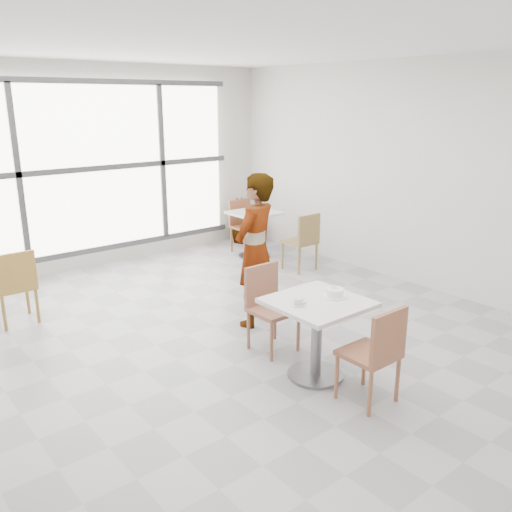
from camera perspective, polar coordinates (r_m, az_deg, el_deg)
floor at (r=5.81m, az=-1.89°, el=-8.85°), size 7.00×7.00×0.00m
ceiling at (r=5.28m, az=-2.22°, el=22.06°), size 7.00×7.00×0.00m
wall_back at (r=8.38m, az=-16.89°, el=8.99°), size 6.00×0.00×6.00m
wall_right at (r=7.53m, az=16.65°, el=8.25°), size 0.00×7.00×7.00m
window at (r=8.32m, az=-16.72°, el=8.96°), size 4.60×0.07×2.52m
main_table at (r=4.90m, az=6.52°, el=-7.22°), size 0.80×0.80×0.75m
chair_near at (r=4.56m, az=12.77°, el=-9.71°), size 0.42×0.42×0.87m
chair_far at (r=5.45m, az=1.31°, el=-4.89°), size 0.42×0.42×0.87m
oatmeal_bowl at (r=4.90m, az=8.39°, el=-3.87°), size 0.21×0.21×0.09m
coffee_cup at (r=4.68m, az=4.56°, el=-4.92°), size 0.16×0.13×0.07m
person at (r=5.92m, az=-0.07°, el=0.57°), size 0.73×0.61×1.72m
bg_table_right at (r=8.62m, az=-0.16°, el=3.03°), size 0.70×0.70×0.75m
bg_chair_left_near at (r=6.58m, az=-24.29°, el=-2.60°), size 0.42×0.42×0.87m
bg_chair_right_near at (r=7.93m, az=5.09°, el=1.90°), size 0.42×0.42×0.87m
bg_chair_right_far at (r=8.96m, az=-1.36°, el=3.64°), size 0.42×0.42×0.87m
plant_right at (r=9.56m, az=-1.53°, el=3.78°), size 0.47×0.47×0.78m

